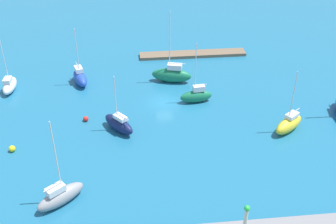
% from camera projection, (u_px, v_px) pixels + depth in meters
% --- Properties ---
extents(water, '(160.00, 160.00, 0.00)m').
position_uv_depth(water, '(164.00, 102.00, 61.60)').
color(water, '#1E668C').
rests_on(water, ground).
extents(pier_dock, '(19.53, 2.70, 0.56)m').
position_uv_depth(pier_dock, '(193.00, 54.00, 75.61)').
color(pier_dock, brown).
rests_on(pier_dock, ground).
extents(harbor_beacon, '(0.56, 0.56, 3.73)m').
position_uv_depth(harbor_beacon, '(246.00, 218.00, 37.67)').
color(harbor_beacon, silver).
rests_on(harbor_beacon, breakwater).
extents(sailboat_green_far_south, '(4.98, 2.01, 9.42)m').
position_uv_depth(sailboat_green_far_south, '(196.00, 96.00, 61.10)').
color(sailboat_green_far_south, '#19724C').
rests_on(sailboat_green_far_south, water).
extents(sailboat_blue_east_end, '(3.33, 5.52, 9.43)m').
position_uv_depth(sailboat_blue_east_end, '(80.00, 77.00, 65.96)').
color(sailboat_blue_east_end, '#2347B2').
rests_on(sailboat_blue_east_end, water).
extents(sailboat_white_inner_mooring, '(1.94, 5.01, 9.10)m').
position_uv_depth(sailboat_white_inner_mooring, '(10.00, 85.00, 64.03)').
color(sailboat_white_inner_mooring, white).
rests_on(sailboat_white_inner_mooring, water).
extents(sailboat_navy_outer_mooring, '(4.68, 5.24, 8.10)m').
position_uv_depth(sailboat_navy_outer_mooring, '(119.00, 124.00, 54.70)').
color(sailboat_navy_outer_mooring, '#141E4C').
rests_on(sailboat_navy_outer_mooring, water).
extents(sailboat_gray_west_end, '(5.39, 4.76, 10.33)m').
position_uv_depth(sailboat_gray_west_end, '(60.00, 196.00, 43.25)').
color(sailboat_gray_west_end, gray).
rests_on(sailboat_gray_west_end, water).
extents(sailboat_yellow_by_breakwater, '(5.30, 4.57, 9.02)m').
position_uv_depth(sailboat_yellow_by_breakwater, '(289.00, 124.00, 54.67)').
color(sailboat_yellow_by_breakwater, yellow).
rests_on(sailboat_yellow_by_breakwater, water).
extents(sailboat_green_off_beacon, '(6.72, 3.56, 11.83)m').
position_uv_depth(sailboat_green_off_beacon, '(172.00, 74.00, 66.38)').
color(sailboat_green_off_beacon, '#19724C').
rests_on(sailboat_green_off_beacon, water).
extents(mooring_buoy_red, '(0.73, 0.73, 0.73)m').
position_uv_depth(mooring_buoy_red, '(86.00, 119.00, 57.05)').
color(mooring_buoy_red, red).
rests_on(mooring_buoy_red, water).
extents(mooring_buoy_yellow, '(0.82, 0.82, 0.82)m').
position_uv_depth(mooring_buoy_yellow, '(12.00, 149.00, 51.20)').
color(mooring_buoy_yellow, yellow).
rests_on(mooring_buoy_yellow, water).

